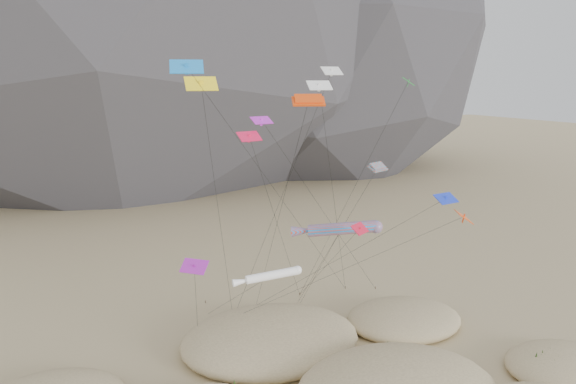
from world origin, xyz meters
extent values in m
ellipsoid|color=black|center=(56.00, 110.00, 38.00)|extent=(130.55, 126.41, 100.00)
ellipsoid|color=#CCB789|center=(19.14, 0.54, 0.47)|extent=(10.38, 8.82, 2.10)
ellipsoid|color=#CCB789|center=(-1.22, 15.46, 0.79)|extent=(16.65, 14.15, 3.49)
ellipsoid|color=#CCB789|center=(12.68, 13.87, 0.58)|extent=(11.84, 10.06, 2.59)
ellipsoid|color=black|center=(5.19, 7.03, 1.00)|extent=(2.80, 2.39, 0.84)
ellipsoid|color=black|center=(17.75, 0.99, 0.60)|extent=(2.49, 2.13, 0.75)
ellipsoid|color=black|center=(-1.44, 15.27, 1.00)|extent=(2.86, 2.45, 0.86)
ellipsoid|color=black|center=(-1.01, 12.72, 0.90)|extent=(2.66, 2.28, 0.80)
ellipsoid|color=black|center=(14.19, 12.82, 0.70)|extent=(2.14, 1.83, 0.64)
ellipsoid|color=black|center=(11.94, 12.49, 0.60)|extent=(1.94, 1.66, 0.58)
cylinder|color=#3F2D1E|center=(-2.14, 22.71, 0.15)|extent=(0.08, 0.08, 0.30)
cylinder|color=#3F2D1E|center=(1.45, 23.54, 0.15)|extent=(0.08, 0.08, 0.30)
cylinder|color=#3F2D1E|center=(3.58, 22.57, 0.15)|extent=(0.08, 0.08, 0.30)
cylinder|color=#3F2D1E|center=(6.91, 25.30, 0.15)|extent=(0.08, 0.08, 0.30)
cylinder|color=#3F2D1E|center=(12.62, 24.73, 0.15)|extent=(0.08, 0.08, 0.30)
cylinder|color=#3F2D1E|center=(-3.40, 27.88, 0.15)|extent=(0.08, 0.08, 0.30)
cylinder|color=#3F2D1E|center=(15.70, 23.05, 0.15)|extent=(0.08, 0.08, 0.30)
cylinder|color=#3F2D1E|center=(-6.39, 21.03, 0.15)|extent=(0.08, 0.08, 0.30)
cylinder|color=red|center=(4.28, 12.39, 11.34)|extent=(5.61, 4.13, 1.69)
sphere|color=red|center=(6.76, 10.80, 11.58)|extent=(1.13, 1.13, 1.13)
cone|color=red|center=(1.55, 14.13, 11.05)|extent=(2.58, 2.14, 1.21)
cylinder|color=black|center=(5.04, 17.75, 5.67)|extent=(1.54, 10.75, 11.36)
cylinder|color=white|center=(-3.03, 11.11, 8.66)|extent=(4.43, 1.23, 0.99)
sphere|color=white|center=(-0.87, 10.85, 8.84)|extent=(0.73, 0.73, 0.73)
cone|color=white|center=(-5.39, 11.41, 8.45)|extent=(1.84, 0.84, 0.74)
cylinder|color=black|center=(-3.56, 18.06, 4.33)|extent=(1.09, 13.90, 8.68)
cube|color=red|center=(-0.01, 10.76, 22.46)|extent=(2.74, 1.80, 0.76)
cube|color=red|center=(-0.01, 10.76, 22.65)|extent=(2.30, 1.46, 0.73)
cylinder|color=black|center=(0.65, 17.79, 11.23)|extent=(1.35, 14.09, 22.47)
cube|color=red|center=(10.01, 15.39, 15.84)|extent=(2.47, 1.74, 0.63)
cube|color=red|center=(10.01, 15.39, 16.05)|extent=(2.08, 1.42, 0.63)
cylinder|color=black|center=(7.88, 19.46, 7.92)|extent=(4.30, 8.18, 15.85)
cube|color=silver|center=(5.51, 16.58, 24.83)|extent=(1.90, 0.97, 0.76)
cube|color=silver|center=(5.51, 16.58, 24.68)|extent=(0.23, 0.24, 0.64)
cylinder|color=black|center=(1.69, 19.65, 12.44)|extent=(7.68, 6.16, 24.79)
cube|color=#FF490D|center=(14.01, 8.00, 12.31)|extent=(2.21, 2.62, 0.83)
cube|color=#FF490D|center=(14.01, 8.00, 12.16)|extent=(0.33, 0.35, 0.80)
cylinder|color=black|center=(3.81, 14.51, 6.18)|extent=(20.43, 13.06, 12.28)
cube|color=red|center=(4.31, 9.67, 11.99)|extent=(1.96, 1.62, 0.73)
cube|color=red|center=(4.31, 9.67, 11.84)|extent=(0.30, 0.31, 0.59)
cylinder|color=black|center=(5.61, 17.49, 6.02)|extent=(2.62, 15.66, 11.96)
cube|color=yellow|center=(-7.94, 12.77, 23.81)|extent=(2.51, 1.42, 1.04)
cube|color=yellow|center=(-7.94, 12.77, 23.66)|extent=(0.33, 0.39, 0.78)
cylinder|color=black|center=(-5.04, 17.74, 11.93)|extent=(5.84, 9.97, 23.77)
cube|color=#172EC3|center=(12.88, 9.09, 13.85)|extent=(2.28, 1.43, 0.74)
cube|color=#172EC3|center=(12.88, 9.09, 13.70)|extent=(0.28, 0.22, 0.75)
cylinder|color=black|center=(5.37, 15.90, 6.95)|extent=(15.04, 13.65, 13.82)
cube|color=#B722C7|center=(-3.45, 11.98, 21.03)|extent=(1.74, 1.11, 0.55)
cube|color=#B722C7|center=(-3.45, 11.98, 20.88)|extent=(0.21, 0.16, 0.57)
cylinder|color=black|center=(6.12, 17.51, 10.54)|extent=(19.17, 11.10, 21.00)
cube|color=purple|center=(-10.05, 9.04, 11.14)|extent=(2.04, 2.06, 0.80)
cube|color=purple|center=(-10.05, 9.04, 10.99)|extent=(0.35, 0.35, 0.65)
cylinder|color=black|center=(-8.22, 15.03, 5.60)|extent=(3.69, 12.01, 11.11)
cube|color=#D71441|center=(-4.93, 10.91, 19.96)|extent=(1.90, 1.18, 0.68)
cube|color=#D71441|center=(-4.93, 10.91, 19.81)|extent=(0.24, 0.23, 0.61)
cylinder|color=black|center=(0.99, 18.11, 10.00)|extent=(11.87, 14.42, 19.92)
cube|color=green|center=(12.47, 14.49, 23.89)|extent=(2.23, 2.42, 0.79)
cube|color=green|center=(12.47, 14.49, 23.74)|extent=(0.33, 0.34, 0.75)
cylinder|color=black|center=(9.69, 19.90, 11.97)|extent=(5.59, 10.85, 23.86)
cube|color=white|center=(2.62, 13.73, 23.61)|extent=(2.19, 1.36, 0.78)
cube|color=white|center=(2.62, 13.73, 23.46)|extent=(0.28, 0.27, 0.70)
cylinder|color=black|center=(7.62, 19.23, 11.83)|extent=(10.02, 11.03, 23.57)
cube|color=blue|center=(-9.70, 10.36, 24.99)|extent=(2.49, 1.66, 0.97)
cube|color=blue|center=(-9.70, 10.36, 24.84)|extent=(0.35, 0.39, 0.76)
cylinder|color=black|center=(1.46, 17.54, 12.52)|extent=(22.34, 14.39, 24.96)
camera|label=1|loc=(-20.88, -27.83, 24.33)|focal=35.00mm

